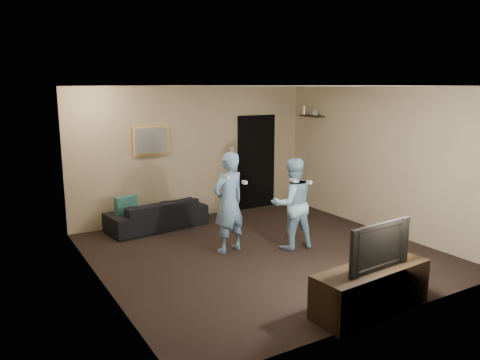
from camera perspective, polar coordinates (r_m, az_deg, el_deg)
ground at (r=7.54m, az=2.76°, el=-8.81°), size 5.00×5.00×0.00m
ceiling at (r=7.08m, az=2.96°, el=11.37°), size 5.00×5.00×0.04m
wall_back at (r=9.36m, az=-5.61°, el=3.32°), size 5.00×0.04×2.60m
wall_front at (r=5.34m, az=17.81°, el=-3.23°), size 5.00×0.04×2.60m
wall_left at (r=6.20m, az=-16.81°, el=-1.19°), size 0.04×5.00×2.60m
wall_right at (r=8.81m, az=16.58°, el=2.40°), size 0.04×5.00×2.60m
sofa at (r=8.82m, az=-10.10°, el=-4.13°), size 1.91×0.94×0.54m
throw_pillow at (r=8.60m, az=-13.73°, el=-3.24°), size 0.42×0.21×0.40m
painting_frame at (r=8.96m, az=-10.82°, el=4.75°), size 0.72×0.05×0.57m
painting_canvas at (r=8.93m, az=-10.76°, el=4.74°), size 0.62×0.01×0.47m
doorway at (r=10.07m, az=2.00°, el=2.20°), size 0.90×0.06×2.00m
light_switch at (r=9.72m, az=-1.00°, el=3.67°), size 0.08×0.02×0.12m
wall_shelf at (r=9.97m, az=8.74°, el=7.72°), size 0.20×0.60×0.03m
shelf_vase at (r=9.87m, az=9.18°, el=8.17°), size 0.14×0.14×0.14m
shelf_figurine at (r=10.16m, az=7.83°, el=8.40°), size 0.06×0.06×0.18m
tv_console at (r=5.84m, az=15.65°, el=-12.76°), size 1.59×0.62×0.55m
television at (r=5.64m, az=15.95°, el=-7.58°), size 0.98×0.20×0.56m
wii_player_left at (r=7.36m, az=-1.40°, el=-2.77°), size 0.65×0.54×1.60m
wii_player_right at (r=7.59m, az=6.36°, el=-2.88°), size 0.79×0.66×1.48m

